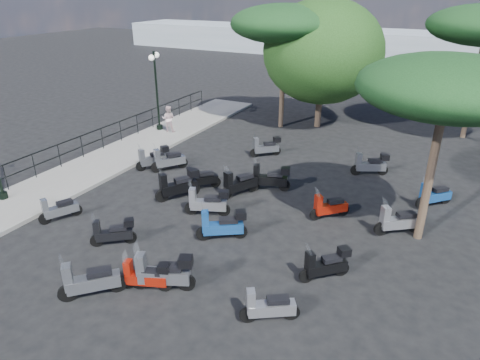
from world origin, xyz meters
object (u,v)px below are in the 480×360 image
at_px(scooter_17, 239,184).
at_px(scooter_22, 329,207).
at_px(scooter_8, 146,276).
at_px(scooter_16, 270,178).
at_px(pine_2, 285,24).
at_px(scooter_28, 398,222).
at_px(broadleaf_tree, 323,52).
at_px(scooter_5, 153,158).
at_px(scooter_23, 370,165).
at_px(pine_3, 448,87).
at_px(scooter_29, 434,196).
at_px(lamp_post_2, 156,86).
at_px(scooter_2, 59,210).
at_px(scooter_21, 222,226).
at_px(scooter_9, 113,233).
at_px(scooter_15, 208,203).
at_px(scooter_11, 266,147).
at_px(scooter_27, 326,265).
at_px(scooter_3, 178,186).
at_px(scooter_7, 90,281).
at_px(scooter_20, 268,307).
at_px(scooter_14, 163,273).
at_px(scooter_4, 168,160).
at_px(scooter_10, 201,179).
at_px(pedestrian_far, 168,119).

bearing_deg(scooter_17, scooter_22, -154.42).
distance_m(scooter_8, scooter_16, 7.52).
bearing_deg(pine_2, scooter_8, -81.15).
distance_m(scooter_22, scooter_28, 2.40).
xyz_separation_m(scooter_8, broadleaf_tree, (-0.52, 16.96, 3.93)).
bearing_deg(scooter_5, scooter_23, -125.44).
relative_size(scooter_22, pine_3, 0.21).
bearing_deg(scooter_17, scooter_29, -132.03).
height_order(lamp_post_2, scooter_2, lamp_post_2).
xyz_separation_m(scooter_16, scooter_21, (0.12, -4.24, -0.01)).
relative_size(scooter_5, scooter_28, 1.00).
bearing_deg(scooter_9, scooter_22, -87.23).
relative_size(scooter_23, scooter_29, 1.19).
xyz_separation_m(scooter_9, scooter_15, (1.71, 3.12, 0.07)).
height_order(scooter_11, scooter_27, scooter_11).
relative_size(scooter_9, scooter_11, 0.98).
relative_size(scooter_21, scooter_22, 1.21).
xyz_separation_m(scooter_21, scooter_27, (3.69, -0.50, -0.04)).
relative_size(scooter_2, pine_2, 0.20).
height_order(scooter_3, scooter_7, scooter_3).
xyz_separation_m(scooter_8, scooter_17, (-0.43, 6.46, 0.06)).
bearing_deg(scooter_20, scooter_14, 61.31).
xyz_separation_m(scooter_4, scooter_9, (2.10, -5.93, -0.04)).
relative_size(scooter_8, scooter_17, 0.85).
relative_size(scooter_22, scooter_28, 0.86).
distance_m(scooter_2, pine_3, 13.49).
bearing_deg(scooter_17, scooter_5, 19.85).
distance_m(scooter_2, broadleaf_tree, 16.48).
bearing_deg(scooter_11, scooter_16, 164.41).
relative_size(lamp_post_2, scooter_22, 3.51).
height_order(scooter_15, scooter_29, scooter_15).
xyz_separation_m(scooter_14, scooter_21, (0.17, 3.04, -0.03)).
height_order(scooter_10, scooter_28, scooter_28).
bearing_deg(scooter_10, scooter_11, -53.56).
xyz_separation_m(pedestrian_far, scooter_16, (8.12, -4.15, -0.37)).
relative_size(scooter_4, scooter_14, 0.85).
xyz_separation_m(scooter_10, scooter_29, (8.78, 2.76, 0.01)).
bearing_deg(pine_2, scooter_20, -68.83).
bearing_deg(scooter_4, scooter_9, 146.08).
relative_size(lamp_post_2, scooter_21, 2.89).
xyz_separation_m(scooter_29, pine_3, (-0.21, -2.65, 4.66)).
distance_m(scooter_22, scooter_29, 4.30).
height_order(pedestrian_far, scooter_5, pedestrian_far).
height_order(scooter_17, pine_2, pine_2).
bearing_deg(scooter_17, pine_3, -152.64).
xyz_separation_m(scooter_5, scooter_29, (11.92, 1.90, -0.04)).
distance_m(scooter_4, scooter_28, 10.30).
relative_size(scooter_8, pine_2, 0.20).
relative_size(scooter_22, scooter_29, 0.96).
bearing_deg(scooter_29, scooter_2, 75.23).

